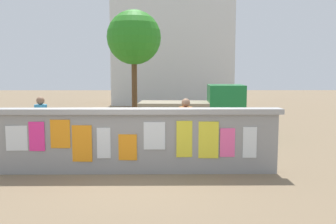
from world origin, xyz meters
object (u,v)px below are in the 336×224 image
object	(u,v)px
person_walking	(41,120)
person_bystander	(186,123)
auto_rickshaw_truck	(197,112)
tree_roadside	(134,38)
motorcycle	(96,130)
bicycle_far	(128,143)
bicycle_near	(72,125)

from	to	relation	value
person_walking	person_bystander	bearing A→B (deg)	-10.22
auto_rickshaw_truck	person_walking	world-z (taller)	auto_rickshaw_truck
person_walking	tree_roadside	size ratio (longest dim) A/B	0.31
auto_rickshaw_truck	motorcycle	distance (m)	3.54
motorcycle	person_walking	world-z (taller)	person_walking
tree_roadside	auto_rickshaw_truck	bearing A→B (deg)	-62.61
bicycle_far	tree_roadside	bearing A→B (deg)	93.39
auto_rickshaw_truck	tree_roadside	bearing A→B (deg)	117.39
auto_rickshaw_truck	person_walking	bearing A→B (deg)	-149.75
person_walking	tree_roadside	bearing A→B (deg)	75.81
bicycle_near	motorcycle	bearing A→B (deg)	-55.00
bicycle_far	motorcycle	bearing A→B (deg)	125.12
motorcycle	person_walking	bearing A→B (deg)	-129.61
bicycle_near	bicycle_far	size ratio (longest dim) A/B	1.02
person_walking	motorcycle	bearing A→B (deg)	50.39
person_walking	person_bystander	world-z (taller)	same
person_walking	bicycle_near	bearing A→B (deg)	89.46
motorcycle	bicycle_near	xyz separation A→B (m)	(-1.20, 1.71, -0.10)
bicycle_near	person_bystander	distance (m)	5.58
bicycle_far	person_bystander	xyz separation A→B (m)	(1.55, -0.52, 0.62)
person_bystander	tree_roadside	xyz separation A→B (m)	(-2.01, 8.39, 2.93)
motorcycle	bicycle_far	world-z (taller)	bicycle_far
auto_rickshaw_truck	person_bystander	distance (m)	3.42
auto_rickshaw_truck	tree_roadside	xyz separation A→B (m)	(-2.61, 5.03, 3.02)
person_walking	tree_roadside	xyz separation A→B (m)	(1.94, 7.68, 2.93)
tree_roadside	person_bystander	bearing A→B (deg)	-76.51
person_bystander	auto_rickshaw_truck	bearing A→B (deg)	80.03
motorcycle	auto_rickshaw_truck	bearing A→B (deg)	19.37
bicycle_far	person_bystander	world-z (taller)	person_bystander
bicycle_near	person_bystander	world-z (taller)	person_bystander
person_walking	bicycle_far	bearing A→B (deg)	-4.48
tree_roadside	bicycle_far	bearing A→B (deg)	-86.61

